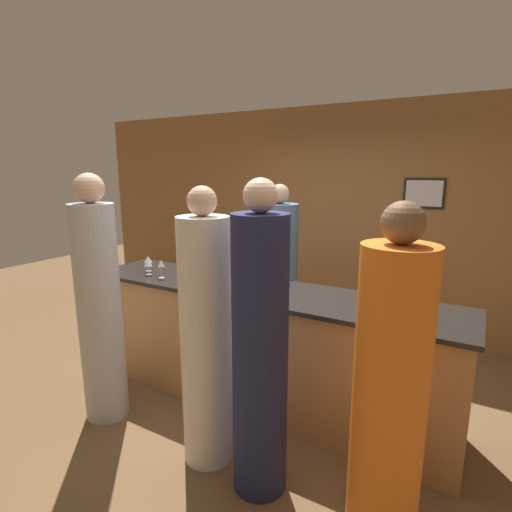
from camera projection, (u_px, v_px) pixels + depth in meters
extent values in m
plane|color=brown|center=(258.00, 399.00, 3.57)|extent=(14.00, 14.00, 0.00)
cube|color=olive|center=(341.00, 219.00, 5.09)|extent=(8.00, 0.06, 2.80)
cube|color=black|center=(424.00, 193.00, 4.51)|extent=(0.44, 0.02, 0.34)
cube|color=silver|center=(424.00, 193.00, 4.50)|extent=(0.39, 0.00, 0.29)
cube|color=#B27F4C|center=(258.00, 347.00, 3.47)|extent=(3.27, 0.66, 1.00)
cube|color=black|center=(258.00, 290.00, 3.36)|extent=(3.33, 0.72, 0.04)
cylinder|color=#4C6B93|center=(279.00, 285.00, 4.16)|extent=(0.39, 0.39, 1.68)
sphere|color=tan|center=(280.00, 194.00, 3.96)|extent=(0.19, 0.19, 0.19)
cylinder|color=#B2B2B7|center=(100.00, 314.00, 3.18)|extent=(0.34, 0.34, 1.76)
sphere|color=tan|center=(89.00, 188.00, 2.97)|extent=(0.23, 0.23, 0.23)
cylinder|color=orange|center=(389.00, 397.00, 2.12)|extent=(0.39, 0.39, 1.65)
sphere|color=brown|center=(403.00, 223.00, 1.92)|extent=(0.21, 0.21, 0.21)
cylinder|color=silver|center=(206.00, 343.00, 2.69)|extent=(0.35, 0.35, 1.72)
sphere|color=tan|center=(202.00, 201.00, 2.49)|extent=(0.19, 0.19, 0.19)
cylinder|color=#1E234C|center=(260.00, 359.00, 2.42)|extent=(0.34, 0.34, 1.77)
sphere|color=beige|center=(260.00, 195.00, 2.22)|extent=(0.20, 0.20, 0.20)
cylinder|color=black|center=(419.00, 305.00, 2.60)|extent=(0.08, 0.08, 0.22)
cylinder|color=black|center=(421.00, 284.00, 2.57)|extent=(0.03, 0.03, 0.07)
cylinder|color=#9E9993|center=(243.00, 271.00, 3.58)|extent=(0.19, 0.19, 0.17)
cylinder|color=silver|center=(184.00, 280.00, 3.59)|extent=(0.05, 0.05, 0.00)
cylinder|color=silver|center=(184.00, 275.00, 3.58)|extent=(0.01, 0.01, 0.09)
cone|color=silver|center=(184.00, 266.00, 3.56)|extent=(0.06, 0.06, 0.08)
cylinder|color=silver|center=(162.00, 278.00, 3.66)|extent=(0.05, 0.05, 0.00)
cylinder|color=silver|center=(161.00, 272.00, 3.65)|extent=(0.01, 0.01, 0.10)
cone|color=silver|center=(161.00, 263.00, 3.63)|extent=(0.06, 0.06, 0.07)
cylinder|color=silver|center=(149.00, 271.00, 3.91)|extent=(0.05, 0.05, 0.00)
cylinder|color=silver|center=(149.00, 267.00, 3.90)|extent=(0.01, 0.01, 0.08)
cone|color=silver|center=(148.00, 259.00, 3.88)|extent=(0.08, 0.08, 0.07)
cylinder|color=silver|center=(149.00, 275.00, 3.78)|extent=(0.05, 0.05, 0.00)
cylinder|color=silver|center=(149.00, 270.00, 3.77)|extent=(0.01, 0.01, 0.08)
cone|color=silver|center=(148.00, 263.00, 3.76)|extent=(0.07, 0.07, 0.06)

